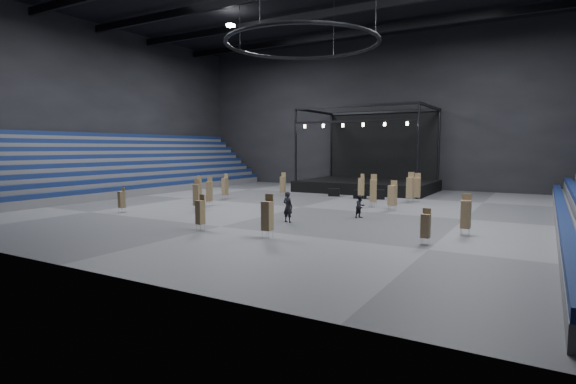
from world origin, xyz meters
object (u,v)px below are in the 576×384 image
Objects in this scene: flight_case_right at (377,194)px; chair_stack_13 at (392,195)px; chair_stack_8 at (225,186)px; crew_member at (360,207)px; chair_stack_5 at (426,225)px; chair_stack_9 at (200,212)px; man_center at (288,207)px; stage at (370,178)px; chair_stack_3 at (283,184)px; chair_stack_14 at (122,199)px; flight_case_mid at (360,194)px; chair_stack_2 at (267,215)px; chair_stack_6 at (373,190)px; chair_stack_1 at (466,214)px; chair_stack_11 at (361,186)px; chair_stack_12 at (197,194)px; chair_stack_0 at (199,189)px; flight_case_left at (334,192)px; chair_stack_10 at (410,187)px; chair_stack_7 at (209,191)px; chair_stack_4 at (417,187)px.

chair_stack_13 is at bearing -63.40° from flight_case_right.
crew_member is at bearing -10.52° from chair_stack_8.
chair_stack_5 is 8.75m from crew_member.
chair_stack_9 is 1.05× the size of man_center.
flight_case_right is (3.50, -7.70, -1.00)m from stage.
chair_stack_3 is 1.27× the size of chair_stack_14.
chair_stack_3 is 13.32m from chair_stack_13.
flight_case_mid is 0.63× the size of chair_stack_14.
chair_stack_6 is at bearing 86.79° from chair_stack_2.
chair_stack_11 reaches higher than chair_stack_1.
chair_stack_2 is 1.01× the size of chair_stack_13.
chair_stack_5 is at bearing -60.01° from flight_case_mid.
chair_stack_14 is (-4.07, -3.68, -0.23)m from chair_stack_12.
chair_stack_1 is at bearing 32.68° from chair_stack_2.
chair_stack_0 is at bearing -174.84° from chair_stack_6.
chair_stack_1 is at bearing -60.51° from chair_stack_6.
chair_stack_2 is at bearing -75.30° from flight_case_left.
chair_stack_13 is at bearing 44.65° from chair_stack_14.
chair_stack_9 is at bearing -108.73° from chair_stack_10.
flight_case_mid is 0.49× the size of chair_stack_12.
chair_stack_6 is at bearing 11.48° from chair_stack_8.
chair_stack_5 is 0.76× the size of chair_stack_8.
chair_stack_10 is (14.09, 9.98, 0.17)m from chair_stack_7.
chair_stack_12 is 12.65m from crew_member.
chair_stack_1 reaches higher than chair_stack_5.
chair_stack_4 is 1.09× the size of chair_stack_8.
chair_stack_11 is (2.46, 19.76, 0.12)m from chair_stack_9.
chair_stack_3 is 1.31× the size of chair_stack_5.
chair_stack_4 is at bearing 19.79° from chair_stack_7.
chair_stack_14 is at bearing -111.79° from stage.
flight_case_right is 0.49× the size of chair_stack_10.
crew_member is at bearing -17.55° from chair_stack_7.
flight_case_left is 0.48× the size of chair_stack_3.
chair_stack_12 is at bearing 124.57° from crew_member.
chair_stack_10 is at bearing -96.57° from man_center.
chair_stack_7 reaches higher than chair_stack_8.
chair_stack_4 is at bearing 81.17° from chair_stack_2.
chair_stack_11 is at bearing -18.85° from flight_case_left.
chair_stack_12 is 1.02× the size of chair_stack_13.
chair_stack_5 is 0.91× the size of man_center.
flight_case_mid is 7.59m from chair_stack_3.
chair_stack_9 is (-0.29, -28.23, -0.36)m from stage.
chair_stack_8 is (-16.29, -6.51, -0.12)m from chair_stack_4.
stage is 16.61m from chair_stack_13.
chair_stack_0 is 2.26m from chair_stack_7.
chair_stack_2 is 20.40m from chair_stack_3.
chair_stack_2 is 12.28m from chair_stack_12.
chair_stack_12 reaches higher than crew_member.
stage is 12.30× the size of flight_case_left.
chair_stack_14 is (-1.08, -7.32, -0.22)m from chair_stack_0.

